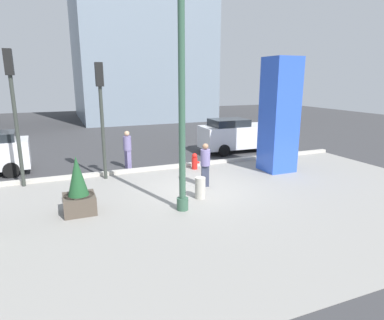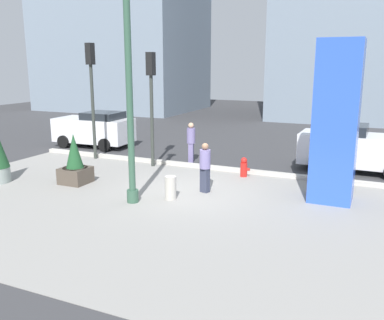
{
  "view_description": "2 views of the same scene",
  "coord_description": "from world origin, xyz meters",
  "px_view_note": "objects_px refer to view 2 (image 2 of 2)",
  "views": [
    {
      "loc": [
        -4.77,
        -10.86,
        4.02
      ],
      "look_at": [
        -0.57,
        -0.66,
        1.31
      ],
      "focal_mm": 31.06,
      "sensor_mm": 36.0,
      "label": 1
    },
    {
      "loc": [
        5.45,
        -12.32,
        4.22
      ],
      "look_at": [
        -0.05,
        -0.11,
        1.13
      ],
      "focal_mm": 39.57,
      "sensor_mm": 36.0,
      "label": 2
    }
  ],
  "objects_px": {
    "car_passing_lane": "(95,129)",
    "car_intersection": "(355,148)",
    "lamp_post": "(129,86)",
    "art_pillar_blue": "(336,122)",
    "concrete_bollard": "(171,188)",
    "pedestrian_crossing": "(191,141)",
    "pedestrian_by_curb": "(205,165)",
    "fire_hydrant": "(244,167)",
    "potted_plant_by_pillar": "(75,164)",
    "traffic_light_far_side": "(151,91)",
    "traffic_light_corner": "(92,83)"
  },
  "relations": [
    {
      "from": "car_passing_lane",
      "to": "car_intersection",
      "type": "relative_size",
      "value": 0.91
    },
    {
      "from": "car_passing_lane",
      "to": "lamp_post",
      "type": "bearing_deg",
      "value": -46.38
    },
    {
      "from": "art_pillar_blue",
      "to": "concrete_bollard",
      "type": "bearing_deg",
      "value": -156.48
    },
    {
      "from": "pedestrian_crossing",
      "to": "pedestrian_by_curb",
      "type": "distance_m",
      "value": 4.29
    },
    {
      "from": "car_passing_lane",
      "to": "pedestrian_by_curb",
      "type": "relative_size",
      "value": 2.39
    },
    {
      "from": "fire_hydrant",
      "to": "pedestrian_crossing",
      "type": "bearing_deg",
      "value": 155.35
    },
    {
      "from": "potted_plant_by_pillar",
      "to": "traffic_light_far_side",
      "type": "xyz_separation_m",
      "value": [
        1.26,
        3.37,
        2.41
      ]
    },
    {
      "from": "concrete_bollard",
      "to": "potted_plant_by_pillar",
      "type": "bearing_deg",
      "value": 176.54
    },
    {
      "from": "potted_plant_by_pillar",
      "to": "fire_hydrant",
      "type": "relative_size",
      "value": 2.39
    },
    {
      "from": "traffic_light_corner",
      "to": "pedestrian_by_curb",
      "type": "relative_size",
      "value": 3.02
    },
    {
      "from": "car_passing_lane",
      "to": "pedestrian_crossing",
      "type": "relative_size",
      "value": 2.3
    },
    {
      "from": "fire_hydrant",
      "to": "pedestrian_by_curb",
      "type": "relative_size",
      "value": 0.45
    },
    {
      "from": "concrete_bollard",
      "to": "car_intersection",
      "type": "distance_m",
      "value": 7.97
    },
    {
      "from": "art_pillar_blue",
      "to": "car_passing_lane",
      "type": "relative_size",
      "value": 1.23
    },
    {
      "from": "car_passing_lane",
      "to": "traffic_light_far_side",
      "type": "bearing_deg",
      "value": -27.63
    },
    {
      "from": "traffic_light_corner",
      "to": "traffic_light_far_side",
      "type": "bearing_deg",
      "value": -3.23
    },
    {
      "from": "fire_hydrant",
      "to": "car_intersection",
      "type": "height_order",
      "value": "car_intersection"
    },
    {
      "from": "potted_plant_by_pillar",
      "to": "car_passing_lane",
      "type": "height_order",
      "value": "same"
    },
    {
      "from": "fire_hydrant",
      "to": "traffic_light_far_side",
      "type": "relative_size",
      "value": 0.16
    },
    {
      "from": "concrete_bollard",
      "to": "pedestrian_crossing",
      "type": "bearing_deg",
      "value": 107.03
    },
    {
      "from": "pedestrian_crossing",
      "to": "pedestrian_by_curb",
      "type": "relative_size",
      "value": 1.04
    },
    {
      "from": "car_passing_lane",
      "to": "traffic_light_corner",
      "type": "bearing_deg",
      "value": -53.24
    },
    {
      "from": "car_passing_lane",
      "to": "pedestrian_crossing",
      "type": "bearing_deg",
      "value": -12.14
    },
    {
      "from": "car_intersection",
      "to": "fire_hydrant",
      "type": "bearing_deg",
      "value": -144.93
    },
    {
      "from": "lamp_post",
      "to": "pedestrian_by_curb",
      "type": "distance_m",
      "value": 3.61
    },
    {
      "from": "potted_plant_by_pillar",
      "to": "car_intersection",
      "type": "bearing_deg",
      "value": 33.56
    },
    {
      "from": "lamp_post",
      "to": "potted_plant_by_pillar",
      "type": "bearing_deg",
      "value": 161.88
    },
    {
      "from": "art_pillar_blue",
      "to": "potted_plant_by_pillar",
      "type": "height_order",
      "value": "art_pillar_blue"
    },
    {
      "from": "art_pillar_blue",
      "to": "pedestrian_by_curb",
      "type": "xyz_separation_m",
      "value": [
        -3.91,
        -0.88,
        -1.53
      ]
    },
    {
      "from": "traffic_light_corner",
      "to": "car_passing_lane",
      "type": "relative_size",
      "value": 1.26
    },
    {
      "from": "traffic_light_corner",
      "to": "car_passing_lane",
      "type": "distance_m",
      "value": 3.81
    },
    {
      "from": "traffic_light_corner",
      "to": "car_intersection",
      "type": "bearing_deg",
      "value": 12.57
    },
    {
      "from": "traffic_light_corner",
      "to": "car_passing_lane",
      "type": "xyz_separation_m",
      "value": [
        -1.74,
        2.34,
        -2.46
      ]
    },
    {
      "from": "lamp_post",
      "to": "traffic_light_far_side",
      "type": "xyz_separation_m",
      "value": [
        -1.74,
        4.35,
        -0.43
      ]
    },
    {
      "from": "lamp_post",
      "to": "fire_hydrant",
      "type": "height_order",
      "value": "lamp_post"
    },
    {
      "from": "traffic_light_far_side",
      "to": "potted_plant_by_pillar",
      "type": "bearing_deg",
      "value": -110.48
    },
    {
      "from": "fire_hydrant",
      "to": "pedestrian_by_curb",
      "type": "bearing_deg",
      "value": -103.58
    },
    {
      "from": "car_passing_lane",
      "to": "car_intersection",
      "type": "height_order",
      "value": "car_intersection"
    },
    {
      "from": "lamp_post",
      "to": "potted_plant_by_pillar",
      "type": "xyz_separation_m",
      "value": [
        -3.0,
        0.98,
        -2.84
      ]
    },
    {
      "from": "potted_plant_by_pillar",
      "to": "traffic_light_far_side",
      "type": "relative_size",
      "value": 0.39
    },
    {
      "from": "art_pillar_blue",
      "to": "potted_plant_by_pillar",
      "type": "relative_size",
      "value": 2.73
    },
    {
      "from": "lamp_post",
      "to": "traffic_light_far_side",
      "type": "relative_size",
      "value": 1.58
    },
    {
      "from": "fire_hydrant",
      "to": "traffic_light_corner",
      "type": "height_order",
      "value": "traffic_light_corner"
    },
    {
      "from": "lamp_post",
      "to": "pedestrian_crossing",
      "type": "relative_size",
      "value": 4.18
    },
    {
      "from": "concrete_bollard",
      "to": "car_intersection",
      "type": "bearing_deg",
      "value": 50.91
    },
    {
      "from": "lamp_post",
      "to": "art_pillar_blue",
      "type": "bearing_deg",
      "value": 26.4
    },
    {
      "from": "art_pillar_blue",
      "to": "car_passing_lane",
      "type": "height_order",
      "value": "art_pillar_blue"
    },
    {
      "from": "art_pillar_blue",
      "to": "car_intersection",
      "type": "relative_size",
      "value": 1.12
    },
    {
      "from": "traffic_light_corner",
      "to": "car_intersection",
      "type": "xyz_separation_m",
      "value": [
        10.73,
        2.39,
        -2.43
      ]
    },
    {
      "from": "fire_hydrant",
      "to": "pedestrian_by_curb",
      "type": "height_order",
      "value": "pedestrian_by_curb"
    }
  ]
}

